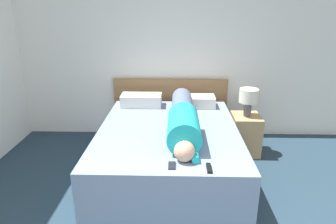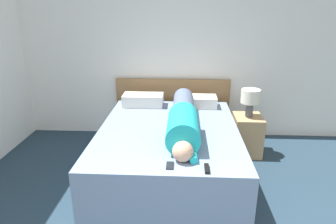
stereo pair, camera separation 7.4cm
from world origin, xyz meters
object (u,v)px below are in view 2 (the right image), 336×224
nightstand (247,135)px  bed (169,151)px  table_lamp (250,98)px  person_lying (183,119)px  pillow_near_headboard (143,100)px  pillow_second (197,101)px  tv_remote (207,169)px  cell_phone (170,166)px

nightstand → bed: bearing=-150.9°
table_lamp → person_lying: size_ratio=0.22×
table_lamp → pillow_near_headboard: 1.45m
bed → person_lying: (0.16, -0.08, 0.44)m
nightstand → pillow_second: bearing=160.6°
tv_remote → cell_phone: 0.32m
nightstand → pillow_second: 0.81m
pillow_second → pillow_near_headboard: bearing=180.0°
pillow_near_headboard → person_lying: bearing=-57.5°
pillow_second → table_lamp: bearing=-19.4°
person_lying → nightstand: bearing=37.1°
pillow_near_headboard → cell_phone: (0.45, -1.67, -0.08)m
table_lamp → pillow_second: table_lamp is taller
cell_phone → pillow_second: bearing=79.8°
pillow_near_headboard → cell_phone: 1.73m
table_lamp → person_lying: 1.08m
pillow_near_headboard → pillow_second: (0.75, 0.00, -0.01)m
pillow_near_headboard → cell_phone: size_ratio=4.26×
person_lying → cell_phone: person_lying is taller
pillow_second → tv_remote: 1.72m
nightstand → pillow_second: (-0.67, 0.24, 0.39)m
table_lamp → pillow_second: 0.72m
pillow_second → cell_phone: size_ratio=4.04×
bed → nightstand: (1.02, 0.57, -0.02)m
pillow_near_headboard → tv_remote: (0.77, -1.72, -0.07)m
nightstand → tv_remote: 1.65m
bed → pillow_second: 0.95m
tv_remote → cell_phone: bearing=171.8°
table_lamp → bed: bearing=-150.9°
person_lying → pillow_near_headboard: bearing=122.5°
person_lying → cell_phone: size_ratio=12.78×
nightstand → pillow_second: pillow_second is taller
nightstand → cell_phone: 1.76m
bed → table_lamp: (1.02, 0.57, 0.49)m
table_lamp → person_lying: person_lying is taller
person_lying → pillow_second: 0.91m
nightstand → cell_phone: (-0.97, -1.44, 0.32)m
pillow_near_headboard → bed: bearing=-63.6°
nightstand → person_lying: 1.17m
table_lamp → tv_remote: (-0.65, -1.48, -0.19)m
bed → tv_remote: (0.37, -0.91, 0.30)m
table_lamp → tv_remote: bearing=-113.8°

